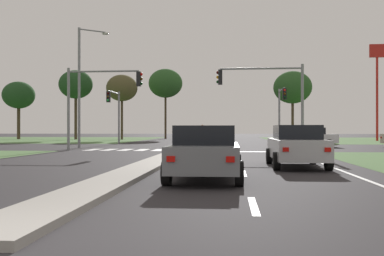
{
  "coord_description": "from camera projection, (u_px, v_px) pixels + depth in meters",
  "views": [
    {
      "loc": [
        3.07,
        -4.86,
        1.42
      ],
      "look_at": [
        0.22,
        27.8,
        1.51
      ],
      "focal_mm": 41.22,
      "sensor_mm": 36.0,
      "label": 1
    }
  ],
  "objects": [
    {
      "name": "ground_plane",
      "position": [
        192.0,
        147.0,
        34.99
      ],
      "size": [
        200.0,
        200.0,
        0.0
      ],
      "primitive_type": "plane",
      "color": "#282628"
    },
    {
      "name": "grass_verge_far_left",
      "position": [
        26.0,
        139.0,
        61.62
      ],
      "size": [
        35.0,
        35.0,
        0.01
      ],
      "primitive_type": "cube",
      "color": "#476B38",
      "rests_on": "ground"
    },
    {
      "name": "median_island_near",
      "position": [
        146.0,
        166.0,
        16.06
      ],
      "size": [
        1.2,
        22.0,
        0.14
      ],
      "primitive_type": "cube",
      "color": "gray",
      "rests_on": "ground"
    },
    {
      "name": "median_island_far",
      "position": [
        208.0,
        139.0,
        59.89
      ],
      "size": [
        1.2,
        36.0,
        0.14
      ],
      "primitive_type": "cube",
      "color": "gray",
      "rests_on": "ground"
    },
    {
      "name": "lane_dash_near",
      "position": [
        254.0,
        206.0,
        8.15
      ],
      "size": [
        0.14,
        2.0,
        0.01
      ],
      "primitive_type": "cube",
      "color": "silver",
      "rests_on": "ground"
    },
    {
      "name": "lane_dash_second",
      "position": [
        244.0,
        173.0,
        14.12
      ],
      "size": [
        0.14,
        2.0,
        0.01
      ],
      "primitive_type": "cube",
      "color": "silver",
      "rests_on": "ground"
    },
    {
      "name": "lane_dash_third",
      "position": [
        240.0,
        160.0,
        20.1
      ],
      "size": [
        0.14,
        2.0,
        0.01
      ],
      "primitive_type": "cube",
      "color": "silver",
      "rests_on": "ground"
    },
    {
      "name": "edge_line_right",
      "position": [
        332.0,
        167.0,
        16.46
      ],
      "size": [
        0.14,
        24.0,
        0.01
      ],
      "primitive_type": "cube",
      "color": "silver",
      "rests_on": "ground"
    },
    {
      "name": "stop_bar_near",
      "position": [
        242.0,
        152.0,
        27.68
      ],
      "size": [
        6.4,
        0.5,
        0.01
      ],
      "primitive_type": "cube",
      "color": "silver",
      "rests_on": "ground"
    },
    {
      "name": "crosswalk_bar_near",
      "position": [
        93.0,
        150.0,
        30.37
      ],
      "size": [
        0.7,
        2.8,
        0.01
      ],
      "primitive_type": "cube",
      "color": "silver",
      "rests_on": "ground"
    },
    {
      "name": "crosswalk_bar_second",
      "position": [
        109.0,
        150.0,
        30.27
      ],
      "size": [
        0.7,
        2.8,
        0.01
      ],
      "primitive_type": "cube",
      "color": "silver",
      "rests_on": "ground"
    },
    {
      "name": "crosswalk_bar_third",
      "position": [
        126.0,
        150.0,
        30.16
      ],
      "size": [
        0.7,
        2.8,
        0.01
      ],
      "primitive_type": "cube",
      "color": "silver",
      "rests_on": "ground"
    },
    {
      "name": "crosswalk_bar_fourth",
      "position": [
        142.0,
        150.0,
        30.06
      ],
      "size": [
        0.7,
        2.8,
        0.01
      ],
      "primitive_type": "cube",
      "color": "silver",
      "rests_on": "ground"
    },
    {
      "name": "crosswalk_bar_fifth",
      "position": [
        159.0,
        150.0,
        29.96
      ],
      "size": [
        0.7,
        2.8,
        0.01
      ],
      "primitive_type": "cube",
      "color": "silver",
      "rests_on": "ground"
    },
    {
      "name": "crosswalk_bar_sixth",
      "position": [
        175.0,
        150.0,
        29.86
      ],
      "size": [
        0.7,
        2.8,
        0.01
      ],
      "primitive_type": "cube",
      "color": "silver",
      "rests_on": "ground"
    },
    {
      "name": "car_black_second",
      "position": [
        194.0,
        133.0,
        65.2
      ],
      "size": [
        2.06,
        4.35,
        1.55
      ],
      "rotation": [
        0.0,
        0.0,
        3.14
      ],
      "color": "black",
      "rests_on": "ground"
    },
    {
      "name": "car_white_third",
      "position": [
        310.0,
        137.0,
        35.16
      ],
      "size": [
        4.21,
        1.98,
        1.55
      ],
      "rotation": [
        0.0,
        0.0,
        1.57
      ],
      "color": "silver",
      "rests_on": "ground"
    },
    {
      "name": "car_grey_fourth",
      "position": [
        206.0,
        152.0,
        12.39
      ],
      "size": [
        2.04,
        4.49,
        1.52
      ],
      "color": "slate",
      "rests_on": "ground"
    },
    {
      "name": "car_silver_fifth",
      "position": [
        296.0,
        146.0,
        16.54
      ],
      "size": [
        1.98,
        4.59,
        1.57
      ],
      "color": "#B7B7BC",
      "rests_on": "ground"
    },
    {
      "name": "traffic_signal_far_left",
      "position": [
        115.0,
        107.0,
        40.75
      ],
      "size": [
        0.32,
        4.0,
        5.03
      ],
      "color": "gray",
      "rests_on": "ground"
    },
    {
      "name": "traffic_signal_near_left",
      "position": [
        96.0,
        93.0,
        28.92
      ],
      "size": [
        5.06,
        0.32,
        5.47
      ],
      "color": "gray",
      "rests_on": "ground"
    },
    {
      "name": "traffic_signal_far_right",
      "position": [
        281.0,
        105.0,
        39.31
      ],
      "size": [
        0.32,
        4.32,
        5.17
      ],
      "color": "gray",
      "rests_on": "ground"
    },
    {
      "name": "traffic_signal_near_right",
      "position": [
        270.0,
        91.0,
        27.94
      ],
      "size": [
        5.53,
        0.32,
        5.53
      ],
      "color": "gray",
      "rests_on": "ground"
    },
    {
      "name": "street_lamp_second",
      "position": [
        82.0,
        81.0,
        33.44
      ],
      "size": [
        2.04,
        1.54,
        9.12
      ],
      "color": "gray",
      "rests_on": "ground"
    },
    {
      "name": "pedestrian_at_median",
      "position": [
        202.0,
        131.0,
        46.31
      ],
      "size": [
        0.34,
        0.34,
        1.78
      ],
      "rotation": [
        0.0,
        0.0,
        1.01
      ],
      "color": "#232833",
      "rests_on": "median_island_far"
    },
    {
      "name": "fastfood_pole_sign",
      "position": [
        377.0,
        71.0,
        53.72
      ],
      "size": [
        1.8,
        0.4,
        11.8
      ],
      "color": "red",
      "rests_on": "ground"
    },
    {
      "name": "treeline_near",
      "position": [
        19.0,
        95.0,
        62.66
      ],
      "size": [
        4.51,
        4.51,
        8.2
      ],
      "color": "#423323",
      "rests_on": "ground"
    },
    {
      "name": "treeline_second",
      "position": [
        76.0,
        85.0,
        61.22
      ],
      "size": [
        4.65,
        4.65,
        9.63
      ],
      "color": "#423323",
      "rests_on": "ground"
    },
    {
      "name": "treeline_third",
      "position": [
        122.0,
        88.0,
        60.55
      ],
      "size": [
        4.29,
        4.29,
        8.93
      ],
      "color": "#423323",
      "rests_on": "ground"
    },
    {
      "name": "treeline_fourth",
      "position": [
        166.0,
        83.0,
        64.7
      ],
      "size": [
        4.98,
        4.98,
        10.29
      ],
      "color": "#423323",
      "rests_on": "ground"
    },
    {
      "name": "treeline_fifth",
      "position": [
        293.0,
        88.0,
        58.82
      ],
      "size": [
        5.1,
        5.1,
        9.19
      ],
      "color": "#423323",
      "rests_on": "ground"
    }
  ]
}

